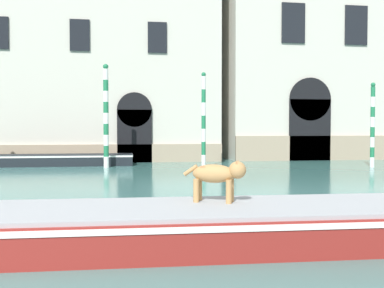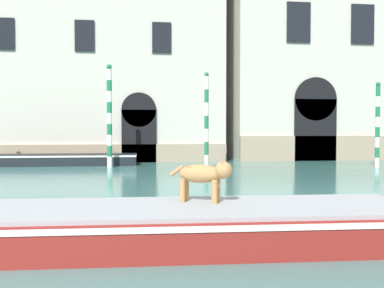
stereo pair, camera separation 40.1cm
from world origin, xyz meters
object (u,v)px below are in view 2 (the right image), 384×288
at_px(dog_on_deck, 204,174).
at_px(mooring_pole_0, 207,120).
at_px(mooring_pole_2, 378,125).
at_px(mooring_pole_4, 109,116).
at_px(boat_foreground, 140,225).
at_px(boat_moored_near_palazzo, 63,159).

bearing_deg(dog_on_deck, mooring_pole_0, 104.57).
height_order(mooring_pole_2, mooring_pole_4, mooring_pole_4).
distance_m(mooring_pole_2, mooring_pole_4, 11.72).
bearing_deg(boat_foreground, mooring_pole_4, 96.93).
bearing_deg(mooring_pole_4, mooring_pole_2, -7.96).
height_order(dog_on_deck, mooring_pole_2, mooring_pole_2).
height_order(boat_foreground, mooring_pole_0, mooring_pole_0).
bearing_deg(mooring_pole_0, mooring_pole_4, 169.42).
xyz_separation_m(boat_foreground, mooring_pole_0, (2.97, 12.68, 1.78)).
bearing_deg(boat_moored_near_palazzo, mooring_pole_4, -32.20).
bearing_deg(boat_foreground, mooring_pole_2, 50.52).
relative_size(dog_on_deck, mooring_pole_2, 0.25).
bearing_deg(boat_moored_near_palazzo, mooring_pole_0, -18.62).
height_order(boat_moored_near_palazzo, mooring_pole_2, mooring_pole_2).
relative_size(dog_on_deck, mooring_pole_4, 0.21).
height_order(mooring_pole_0, mooring_pole_2, mooring_pole_0).
distance_m(boat_foreground, dog_on_deck, 1.25).
xyz_separation_m(boat_foreground, boat_moored_near_palazzo, (-3.45, 14.89, -0.04)).
distance_m(dog_on_deck, mooring_pole_4, 13.43).
distance_m(boat_moored_near_palazzo, mooring_pole_0, 7.03).
xyz_separation_m(dog_on_deck, mooring_pole_4, (-2.22, 13.18, 1.27)).
bearing_deg(boat_foreground, dog_on_deck, 17.64).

